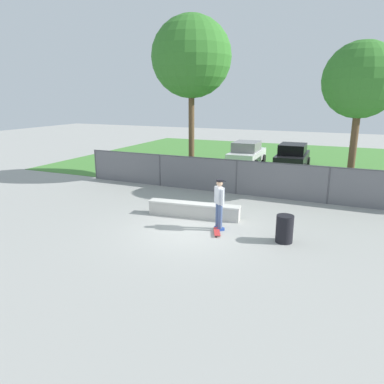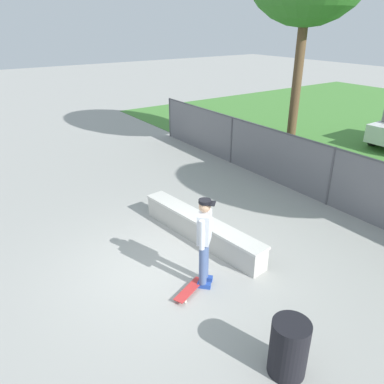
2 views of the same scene
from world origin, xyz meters
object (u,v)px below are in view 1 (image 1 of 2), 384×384
concrete_ledge (194,210)px  tree_near_right (361,81)px  car_black (292,156)px  tree_near_left (191,57)px  skateboarder (219,202)px  skateboard (217,232)px  car_white (247,154)px  trash_bin (285,229)px

concrete_ledge → tree_near_right: tree_near_right is taller
concrete_ledge → car_black: 11.71m
tree_near_left → skateboarder: bearing=-59.4°
tree_near_left → tree_near_right: tree_near_left is taller
skateboard → car_black: size_ratio=0.19×
skateboard → tree_near_right: bearing=59.0°
car_black → tree_near_right: bearing=-60.0°
tree_near_left → car_black: 9.28m
concrete_ledge → skateboard: (1.45, -1.31, -0.22)m
tree_near_left → car_black: tree_near_left is taller
tree_near_right → car_white: (-6.53, 5.99, -4.43)m
concrete_ledge → car_white: size_ratio=0.88×
concrete_ledge → skateboard: size_ratio=4.55×
car_black → trash_bin: (1.66, -12.64, -0.38)m
tree_near_left → skateboard: bearing=-60.3°
tree_near_left → car_white: bearing=71.8°
skateboard → trash_bin: bearing=4.8°
tree_near_right → car_black: tree_near_right is taller
concrete_ledge → tree_near_left: bearing=114.5°
car_white → skateboarder: bearing=-79.1°
skateboarder → car_white: 12.61m
concrete_ledge → car_white: car_white is taller
concrete_ledge → trash_bin: (3.70, -1.12, 0.16)m
car_black → trash_bin: 12.75m
concrete_ledge → trash_bin: bearing=-16.9°
car_white → concrete_ledge: bearing=-85.0°
concrete_ledge → car_white: (-1.00, 11.46, 0.55)m
tree_near_right → car_black: 8.26m
concrete_ledge → tree_near_right: 9.24m
tree_near_right → trash_bin: bearing=-105.5°
tree_near_right → car_black: size_ratio=1.64×
skateboarder → tree_near_right: (4.15, 6.40, 4.24)m
skateboard → trash_bin: trash_bin is taller
tree_near_left → car_white: tree_near_left is taller
tree_near_right → tree_near_left: bearing=175.8°
concrete_ledge → tree_near_left: 9.20m
concrete_ledge → car_white: 11.52m
trash_bin → car_white: bearing=110.5°
concrete_ledge → tree_near_left: (-2.77, 6.08, 6.32)m
skateboard → car_black: bearing=87.3°
concrete_ledge → car_black: car_black is taller
concrete_ledge → trash_bin: 3.87m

